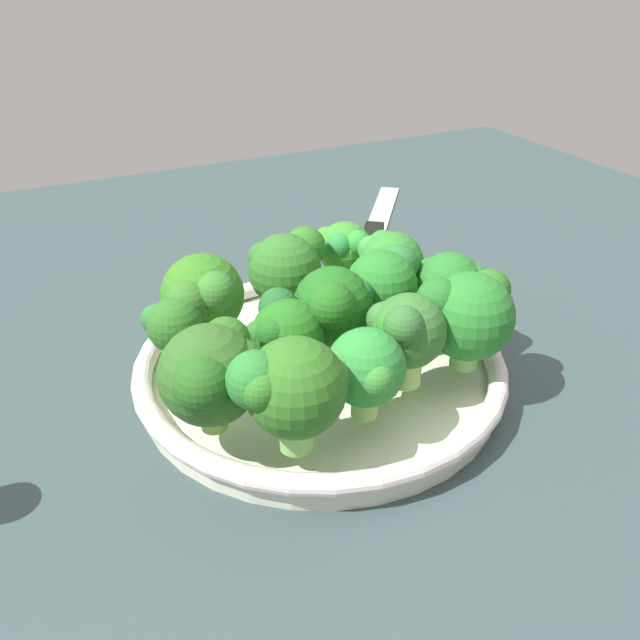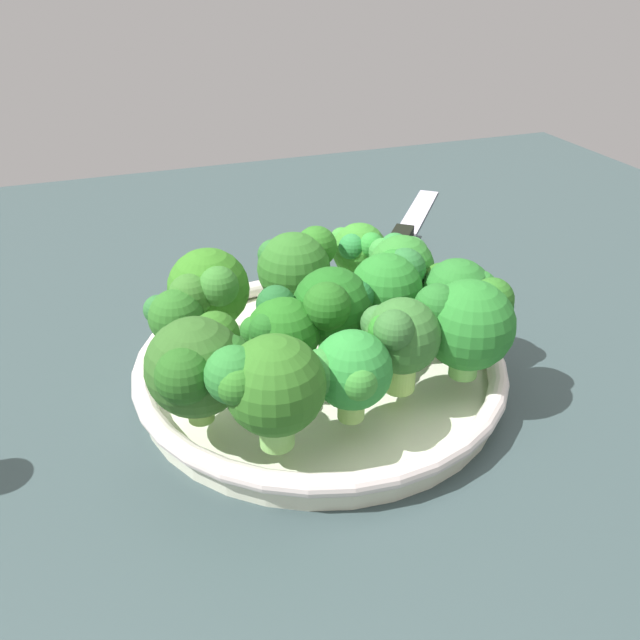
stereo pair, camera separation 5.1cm
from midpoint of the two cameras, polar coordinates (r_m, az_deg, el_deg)
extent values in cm
cube|color=#344546|center=(53.90, 6.28, -7.50)|extent=(130.00, 130.00, 2.50)
cylinder|color=silver|center=(53.87, 2.72, -4.87)|extent=(28.59, 28.59, 1.27)
torus|color=silver|center=(53.07, 2.76, -3.61)|extent=(29.78, 29.78, 1.56)
cylinder|color=#83CB5E|center=(57.76, 0.30, 1.61)|extent=(2.29, 2.29, 2.19)
sphere|color=#2E6B24|center=(56.33, 0.31, 4.42)|extent=(6.33, 6.33, 6.33)
sphere|color=#296727|center=(57.32, -0.96, 5.68)|extent=(2.58, 2.58, 2.58)
sphere|color=#2B6F20|center=(57.38, 2.08, 6.31)|extent=(3.65, 3.65, 3.65)
sphere|color=#2B672B|center=(56.30, -1.52, 5.63)|extent=(2.65, 2.65, 2.65)
cylinder|color=#97D373|center=(49.40, -0.18, -3.95)|extent=(2.68, 2.68, 1.96)
sphere|color=#23681C|center=(47.92, -0.18, -1.23)|extent=(5.43, 5.43, 5.43)
sphere|color=#23651F|center=(47.68, -2.68, -1.02)|extent=(2.20, 2.20, 2.20)
sphere|color=#1F5E1C|center=(46.24, -1.33, -1.23)|extent=(2.61, 2.61, 2.61)
sphere|color=#1F5C28|center=(48.60, -0.86, 1.23)|extent=(3.01, 3.01, 3.01)
cylinder|color=#A0CD65|center=(58.06, 9.38, 1.59)|extent=(2.61, 2.61, 2.66)
sphere|color=#2F7C2C|center=(56.64, 9.65, 4.41)|extent=(5.66, 5.66, 5.66)
sphere|color=#2E7E38|center=(57.48, 9.05, 6.19)|extent=(2.55, 2.55, 2.55)
sphere|color=#368C36|center=(57.48, 8.04, 5.80)|extent=(2.49, 2.49, 2.49)
sphere|color=#37843A|center=(57.72, 10.40, 5.59)|extent=(3.14, 3.14, 3.14)
cylinder|color=#88BF59|center=(51.68, 3.86, -2.06)|extent=(2.11, 2.11, 2.40)
sphere|color=#1E611B|center=(50.05, 3.98, 1.06)|extent=(6.20, 6.20, 6.20)
sphere|color=#21601B|center=(47.46, 3.70, 1.11)|extent=(3.57, 3.57, 3.57)
sphere|color=#1D662B|center=(50.06, 6.53, 1.98)|extent=(2.57, 2.57, 2.57)
cylinder|color=#A2DA68|center=(48.53, 9.94, -4.63)|extent=(2.36, 2.36, 2.72)
sphere|color=#336B2C|center=(46.84, 10.27, -1.46)|extent=(5.49, 5.49, 5.49)
sphere|color=#356D31|center=(46.96, 8.31, -0.33)|extent=(2.60, 2.60, 2.60)
sphere|color=#2A7923|center=(45.53, 8.68, -1.16)|extent=(2.78, 2.78, 2.78)
sphere|color=#31672D|center=(44.67, 9.79, -0.98)|extent=(2.85, 2.85, 2.85)
cylinder|color=#8ECA59|center=(45.43, -7.19, -7.59)|extent=(1.81, 1.81, 2.09)
sphere|color=#2D5C21|center=(43.53, -7.46, -4.20)|extent=(6.77, 6.77, 6.77)
sphere|color=#225B1D|center=(43.12, -4.67, -3.51)|extent=(3.39, 3.39, 3.39)
sphere|color=#22581A|center=(41.12, -8.26, -4.95)|extent=(3.71, 3.71, 3.71)
sphere|color=#2B661C|center=(44.28, -5.86, -1.47)|extent=(3.39, 3.39, 3.39)
cylinder|color=#85CA64|center=(42.91, -0.35, -9.49)|extent=(2.33, 2.33, 2.58)
sphere|color=#2F6A1F|center=(40.83, -0.37, -5.81)|extent=(6.49, 6.49, 6.49)
sphere|color=#2E7523|center=(39.28, -3.49, -5.67)|extent=(2.71, 2.71, 2.71)
sphere|color=#276D2F|center=(40.42, -3.73, -5.15)|extent=(3.29, 3.29, 3.29)
sphere|color=#29772D|center=(39.96, -3.87, -4.91)|extent=(3.70, 3.70, 3.70)
cylinder|color=#9CCD62|center=(62.07, 5.73, 3.64)|extent=(1.99, 1.99, 2.31)
sphere|color=#37862A|center=(60.88, 5.86, 6.00)|extent=(5.06, 5.06, 5.06)
sphere|color=#3B8D32|center=(61.56, 4.28, 6.97)|extent=(2.23, 2.23, 2.23)
sphere|color=#297F39|center=(59.24, 5.31, 6.25)|extent=(2.52, 2.52, 2.52)
sphere|color=#2D8C31|center=(59.16, 6.96, 6.38)|extent=(2.39, 2.39, 2.39)
cylinder|color=#96CC66|center=(45.46, 5.97, -7.40)|extent=(1.87, 1.87, 2.17)
sphere|color=#2C8834|center=(43.79, 6.17, -4.44)|extent=(5.43, 5.43, 5.43)
sphere|color=#388931|center=(42.28, 6.84, -5.40)|extent=(2.61, 2.61, 2.61)
sphere|color=#368635|center=(42.86, 3.50, -4.69)|extent=(3.16, 3.16, 3.16)
cylinder|color=#75C35E|center=(51.19, 15.21, -3.67)|extent=(2.15, 2.15, 2.17)
sphere|color=#277729|center=(49.50, 15.71, -0.51)|extent=(6.76, 6.76, 6.76)
sphere|color=#226F2E|center=(51.25, 17.36, 1.16)|extent=(3.52, 3.52, 3.52)
sphere|color=#2B6A20|center=(50.50, 17.55, 1.64)|extent=(3.27, 3.27, 3.27)
sphere|color=#246925|center=(48.43, 13.12, 1.05)|extent=(3.38, 3.38, 3.38)
cylinder|color=#86B560|center=(54.53, 8.25, -0.39)|extent=(2.00, 2.00, 2.52)
sphere|color=#267727|center=(53.01, 8.50, 2.57)|extent=(5.89, 5.89, 5.89)
sphere|color=#296D31|center=(54.09, 10.08, 4.31)|extent=(3.47, 3.47, 3.47)
sphere|color=#267926|center=(54.25, 9.15, 4.29)|extent=(3.33, 3.33, 3.33)
cylinder|color=#89BE6A|center=(55.24, -6.80, -0.23)|extent=(1.82, 1.82, 1.90)
sphere|color=#32761F|center=(53.75, -6.99, 2.65)|extent=(6.69, 6.69, 6.69)
sphere|color=#326B25|center=(51.33, -8.38, 2.02)|extent=(3.55, 3.55, 3.55)
sphere|color=#337429|center=(50.96, -5.99, 2.85)|extent=(3.18, 3.18, 3.18)
cylinder|color=#9AD46C|center=(56.34, 14.05, -0.42)|extent=(2.22, 2.22, 1.77)
sphere|color=#277028|center=(55.01, 14.40, 2.10)|extent=(5.92, 5.92, 5.92)
sphere|color=#2C792B|center=(54.86, 16.23, 2.57)|extent=(3.03, 3.03, 3.03)
sphere|color=#2F6E20|center=(55.32, 13.02, 3.37)|extent=(2.80, 2.80, 2.80)
cylinder|color=#93D869|center=(51.84, -9.34, -2.31)|extent=(2.58, 2.58, 2.41)
sphere|color=#296621|center=(50.51, -9.58, 0.18)|extent=(4.29, 4.29, 4.29)
sphere|color=#307824|center=(51.77, -8.70, 1.40)|extent=(2.34, 2.34, 2.34)
sphere|color=#2A692E|center=(51.00, -11.11, 0.81)|extent=(2.32, 2.32, 2.32)
cube|color=silver|center=(90.04, 10.16, 9.28)|extent=(14.99, 12.52, 0.40)
cube|color=black|center=(77.62, 8.57, 6.42)|extent=(8.92, 7.65, 1.50)
camera|label=1|loc=(0.03, -87.14, 1.66)|focal=36.83mm
camera|label=2|loc=(0.03, 92.86, -1.66)|focal=36.83mm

